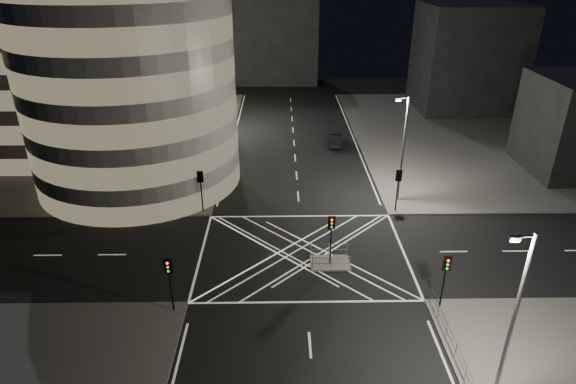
{
  "coord_description": "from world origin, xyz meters",
  "views": [
    {
      "loc": [
        -1.68,
        -31.93,
        21.05
      ],
      "look_at": [
        -1.08,
        4.86,
        3.0
      ],
      "focal_mm": 30.0,
      "sensor_mm": 36.0,
      "label": 1
    }
  ],
  "objects_px": {
    "traffic_signal_nl": "(169,275)",
    "traffic_signal_fr": "(398,183)",
    "street_lamp_left_far": "(220,90)",
    "street_lamp_right_near": "(513,316)",
    "sedan": "(335,140)",
    "traffic_signal_fl": "(201,184)",
    "street_lamp_right_far": "(403,146)",
    "central_island": "(330,263)",
    "traffic_signal_nr": "(445,272)",
    "street_lamp_left_near": "(200,136)",
    "traffic_signal_island": "(331,231)"
  },
  "relations": [
    {
      "from": "traffic_signal_nr",
      "to": "traffic_signal_island",
      "type": "xyz_separation_m",
      "value": [
        -6.8,
        5.3,
        0.0
      ]
    },
    {
      "from": "traffic_signal_fl",
      "to": "traffic_signal_nl",
      "type": "bearing_deg",
      "value": -90.0
    },
    {
      "from": "central_island",
      "to": "traffic_signal_nr",
      "type": "distance_m",
      "value": 9.08
    },
    {
      "from": "street_lamp_right_near",
      "to": "sedan",
      "type": "relative_size",
      "value": 2.35
    },
    {
      "from": "street_lamp_right_far",
      "to": "traffic_signal_fr",
      "type": "bearing_deg",
      "value": -106.11
    },
    {
      "from": "central_island",
      "to": "street_lamp_left_far",
      "type": "xyz_separation_m",
      "value": [
        -11.44,
        31.5,
        5.47
      ]
    },
    {
      "from": "traffic_signal_fl",
      "to": "street_lamp_left_far",
      "type": "relative_size",
      "value": 0.4
    },
    {
      "from": "traffic_signal_fr",
      "to": "sedan",
      "type": "distance_m",
      "value": 17.75
    },
    {
      "from": "traffic_signal_nr",
      "to": "sedan",
      "type": "distance_m",
      "value": 31.12
    },
    {
      "from": "central_island",
      "to": "street_lamp_right_near",
      "type": "distance_m",
      "value": 15.54
    },
    {
      "from": "traffic_signal_nl",
      "to": "traffic_signal_fr",
      "type": "relative_size",
      "value": 1.0
    },
    {
      "from": "street_lamp_left_near",
      "to": "traffic_signal_nl",
      "type": "bearing_deg",
      "value": -88.06
    },
    {
      "from": "traffic_signal_nl",
      "to": "street_lamp_left_near",
      "type": "bearing_deg",
      "value": 91.94
    },
    {
      "from": "street_lamp_right_far",
      "to": "sedan",
      "type": "bearing_deg",
      "value": 106.25
    },
    {
      "from": "traffic_signal_fl",
      "to": "street_lamp_left_near",
      "type": "xyz_separation_m",
      "value": [
        -0.64,
        5.2,
        2.63
      ]
    },
    {
      "from": "traffic_signal_fl",
      "to": "street_lamp_right_far",
      "type": "distance_m",
      "value": 18.55
    },
    {
      "from": "traffic_signal_nl",
      "to": "street_lamp_right_far",
      "type": "height_order",
      "value": "street_lamp_right_far"
    },
    {
      "from": "traffic_signal_island",
      "to": "street_lamp_right_near",
      "type": "bearing_deg",
      "value": -59.25
    },
    {
      "from": "street_lamp_right_far",
      "to": "street_lamp_right_near",
      "type": "height_order",
      "value": "same"
    },
    {
      "from": "traffic_signal_nl",
      "to": "traffic_signal_island",
      "type": "xyz_separation_m",
      "value": [
        10.8,
        5.3,
        0.0
      ]
    },
    {
      "from": "traffic_signal_nr",
      "to": "street_lamp_left_far",
      "type": "relative_size",
      "value": 0.4
    },
    {
      "from": "street_lamp_right_near",
      "to": "sedan",
      "type": "distance_m",
      "value": 38.57
    },
    {
      "from": "traffic_signal_nr",
      "to": "traffic_signal_fl",
      "type": "bearing_deg",
      "value": 142.31
    },
    {
      "from": "central_island",
      "to": "traffic_signal_fl",
      "type": "bearing_deg",
      "value": 142.46
    },
    {
      "from": "street_lamp_left_far",
      "to": "traffic_signal_nr",
      "type": "bearing_deg",
      "value": -63.64
    },
    {
      "from": "central_island",
      "to": "traffic_signal_nl",
      "type": "xyz_separation_m",
      "value": [
        -10.8,
        -5.3,
        2.84
      ]
    },
    {
      "from": "traffic_signal_nl",
      "to": "traffic_signal_fr",
      "type": "height_order",
      "value": "same"
    },
    {
      "from": "central_island",
      "to": "traffic_signal_island",
      "type": "bearing_deg",
      "value": 0.0
    },
    {
      "from": "sedan",
      "to": "street_lamp_left_near",
      "type": "bearing_deg",
      "value": 43.95
    },
    {
      "from": "central_island",
      "to": "street_lamp_right_far",
      "type": "height_order",
      "value": "street_lamp_right_far"
    },
    {
      "from": "central_island",
      "to": "street_lamp_right_far",
      "type": "bearing_deg",
      "value": 54.7
    },
    {
      "from": "traffic_signal_fl",
      "to": "traffic_signal_fr",
      "type": "distance_m",
      "value": 17.6
    },
    {
      "from": "traffic_signal_fr",
      "to": "street_lamp_right_far",
      "type": "height_order",
      "value": "street_lamp_right_far"
    },
    {
      "from": "traffic_signal_nr",
      "to": "street_lamp_right_far",
      "type": "height_order",
      "value": "street_lamp_right_far"
    },
    {
      "from": "traffic_signal_fr",
      "to": "traffic_signal_island",
      "type": "xyz_separation_m",
      "value": [
        -6.8,
        -8.3,
        0.0
      ]
    },
    {
      "from": "traffic_signal_fr",
      "to": "street_lamp_left_far",
      "type": "xyz_separation_m",
      "value": [
        -18.24,
        23.2,
        2.63
      ]
    },
    {
      "from": "traffic_signal_fl",
      "to": "traffic_signal_island",
      "type": "height_order",
      "value": "same"
    },
    {
      "from": "traffic_signal_fl",
      "to": "street_lamp_right_near",
      "type": "height_order",
      "value": "street_lamp_right_near"
    },
    {
      "from": "central_island",
      "to": "sedan",
      "type": "relative_size",
      "value": 0.7
    },
    {
      "from": "street_lamp_left_near",
      "to": "street_lamp_right_far",
      "type": "height_order",
      "value": "same"
    },
    {
      "from": "sedan",
      "to": "traffic_signal_nr",
      "type": "bearing_deg",
      "value": 101.22
    },
    {
      "from": "traffic_signal_fl",
      "to": "traffic_signal_nr",
      "type": "bearing_deg",
      "value": -37.69
    },
    {
      "from": "street_lamp_right_far",
      "to": "street_lamp_right_near",
      "type": "distance_m",
      "value": 23.0
    },
    {
      "from": "street_lamp_left_near",
      "to": "street_lamp_left_far",
      "type": "relative_size",
      "value": 1.0
    },
    {
      "from": "traffic_signal_nl",
      "to": "street_lamp_left_far",
      "type": "distance_m",
      "value": 36.9
    },
    {
      "from": "central_island",
      "to": "street_lamp_right_near",
      "type": "height_order",
      "value": "street_lamp_right_near"
    },
    {
      "from": "traffic_signal_nl",
      "to": "traffic_signal_island",
      "type": "relative_size",
      "value": 1.0
    },
    {
      "from": "street_lamp_right_far",
      "to": "traffic_signal_island",
      "type": "bearing_deg",
      "value": -125.3
    },
    {
      "from": "traffic_signal_fl",
      "to": "street_lamp_left_far",
      "type": "bearing_deg",
      "value": 91.57
    },
    {
      "from": "traffic_signal_island",
      "to": "street_lamp_right_near",
      "type": "relative_size",
      "value": 0.4
    }
  ]
}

